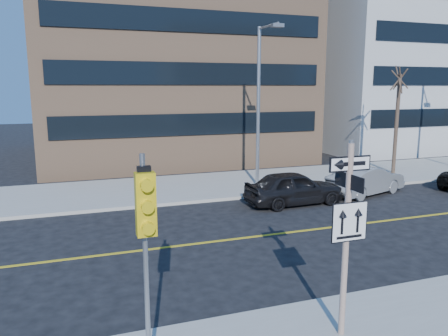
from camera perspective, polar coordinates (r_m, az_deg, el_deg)
name	(u,v)px	position (r m, az deg, el deg)	size (l,w,h in m)	color
ground	(285,289)	(11.99, 8.03, -15.35)	(120.00, 120.00, 0.00)	black
far_sidewalk	(448,167)	(31.97, 27.22, 0.10)	(66.00, 6.00, 0.15)	#9E9C93
sign_pole	(347,229)	(9.09, 15.76, -7.65)	(0.92, 0.92, 4.06)	beige
traffic_signal	(146,223)	(7.29, -10.17, -7.05)	(0.32, 0.45, 4.00)	gray
parked_car_a	(294,188)	(19.84, 9.13, -2.56)	(4.50, 1.81, 1.53)	black
parked_car_b	(366,180)	(22.50, 18.04, -1.51)	(4.41, 1.54, 1.45)	gray
streetlight_a	(260,96)	(22.23, 4.77, 9.31)	(0.55, 2.25, 8.00)	gray
street_tree_west	(400,82)	(27.58, 21.95, 10.42)	(1.80, 1.80, 6.35)	#3E3225
building_brick	(162,37)	(35.46, -8.08, 16.55)	(18.00, 18.00, 18.00)	#A27A5A
building_grey_mid	(401,62)	(44.44, 22.10, 12.72)	(20.00, 16.00, 15.00)	#B0B3B6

